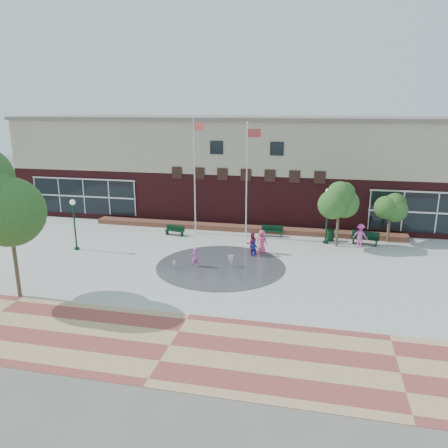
% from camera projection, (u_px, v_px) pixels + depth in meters
% --- Properties ---
extents(ground, '(120.00, 120.00, 0.00)m').
position_uv_depth(ground, '(209.00, 284.00, 25.64)').
color(ground, '#666056').
rests_on(ground, ground).
extents(plaza_concrete, '(46.00, 18.00, 0.01)m').
position_uv_depth(plaza_concrete, '(224.00, 261.00, 29.41)').
color(plaza_concrete, '#A8A8A0').
rests_on(plaza_concrete, ground).
extents(paver_band, '(46.00, 6.00, 0.01)m').
position_uv_depth(paver_band, '(170.00, 345.00, 19.04)').
color(paver_band, brown).
rests_on(paver_band, ground).
extents(splash_pad, '(8.40, 8.40, 0.01)m').
position_uv_depth(splash_pad, '(221.00, 266.00, 28.46)').
color(splash_pad, '#383A3D').
rests_on(splash_pad, ground).
extents(library_building, '(44.40, 10.40, 9.20)m').
position_uv_depth(library_building, '(255.00, 166.00, 40.90)').
color(library_building, '#4A181B').
rests_on(library_building, ground).
extents(flower_bed, '(26.00, 1.20, 0.40)m').
position_uv_depth(flower_bed, '(244.00, 231.00, 36.57)').
color(flower_bed, maroon).
rests_on(flower_bed, ground).
extents(flagpole_left, '(1.03, 0.50, 9.43)m').
position_uv_depth(flagpole_left, '(195.00, 170.00, 34.56)').
color(flagpole_left, silver).
rests_on(flagpole_left, ground).
extents(flagpole_right, '(1.09, 0.31, 8.99)m').
position_uv_depth(flagpole_right, '(247.00, 175.00, 33.52)').
color(flagpole_right, silver).
rests_on(flagpole_right, ground).
extents(lamp_left, '(0.39, 0.39, 3.73)m').
position_uv_depth(lamp_left, '(74.00, 219.00, 31.17)').
color(lamp_left, black).
rests_on(lamp_left, ground).
extents(lamp_right, '(0.45, 0.45, 4.26)m').
position_uv_depth(lamp_right, '(327.00, 210.00, 32.54)').
color(lamp_right, black).
rests_on(lamp_right, ground).
extents(bench_left, '(1.68, 0.71, 0.82)m').
position_uv_depth(bench_left, '(175.00, 232.00, 35.21)').
color(bench_left, black).
rests_on(bench_left, ground).
extents(bench_mid, '(1.75, 0.52, 0.88)m').
position_uv_depth(bench_mid, '(272.00, 233.00, 34.95)').
color(bench_mid, black).
rests_on(bench_mid, ground).
extents(bench_right, '(2.08, 1.03, 1.01)m').
position_uv_depth(bench_right, '(365.00, 241.00, 32.82)').
color(bench_right, black).
rests_on(bench_right, ground).
extents(trash_can, '(0.57, 0.57, 0.94)m').
position_uv_depth(trash_can, '(330.00, 235.00, 33.71)').
color(trash_can, black).
rests_on(trash_can, ground).
extents(tree_big_left, '(4.85, 4.85, 7.75)m').
position_uv_depth(tree_big_left, '(7.00, 198.00, 22.52)').
color(tree_big_left, '#433928').
rests_on(tree_big_left, ground).
extents(tree_mid, '(2.87, 2.87, 4.85)m').
position_uv_depth(tree_mid, '(339.00, 200.00, 31.63)').
color(tree_mid, '#433928').
rests_on(tree_mid, ground).
extents(tree_small_right, '(2.36, 2.36, 4.03)m').
position_uv_depth(tree_small_right, '(391.00, 205.00, 32.74)').
color(tree_small_right, '#433928').
rests_on(tree_small_right, ground).
extents(water_jet_a, '(0.38, 0.38, 0.73)m').
position_uv_depth(water_jet_a, '(231.00, 267.00, 28.36)').
color(water_jet_a, white).
rests_on(water_jet_a, ground).
extents(water_jet_b, '(0.21, 0.21, 0.48)m').
position_uv_depth(water_jet_b, '(174.00, 269.00, 28.06)').
color(water_jet_b, white).
rests_on(water_jet_b, ground).
extents(child_splash, '(0.56, 0.54, 1.29)m').
position_uv_depth(child_splash, '(195.00, 257.00, 28.21)').
color(child_splash, '#E258BE').
rests_on(child_splash, ground).
extents(adult_red, '(0.96, 0.86, 1.62)m').
position_uv_depth(adult_red, '(252.00, 244.00, 30.51)').
color(adult_red, '#AD283F').
rests_on(adult_red, ground).
extents(adult_pink, '(0.96, 0.77, 1.70)m').
position_uv_depth(adult_pink, '(262.00, 242.00, 30.81)').
color(adult_pink, '#E54880').
rests_on(adult_pink, ground).
extents(child_blue, '(0.70, 0.34, 1.15)m').
position_uv_depth(child_blue, '(254.00, 249.00, 30.12)').
color(child_blue, '#2323A8').
rests_on(child_blue, ground).
extents(person_bench, '(1.27, 1.00, 1.72)m').
position_uv_depth(person_bench, '(360.00, 235.00, 32.34)').
color(person_bench, '#EB48B7').
rests_on(person_bench, ground).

